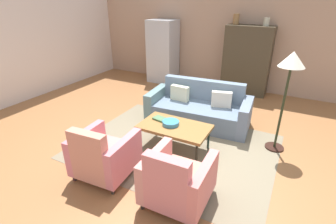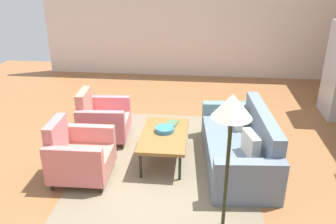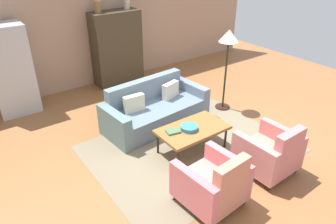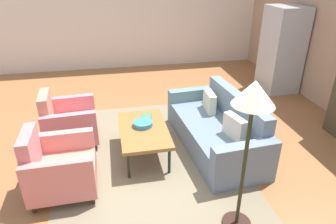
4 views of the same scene
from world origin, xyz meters
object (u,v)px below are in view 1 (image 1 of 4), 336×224
(armchair_left, at_px, (103,156))
(refrigerator, at_px, (163,52))
(coffee_table, at_px, (175,128))
(couch, at_px, (199,109))
(floor_lamp, at_px, (291,69))
(fruit_bowl, at_px, (171,123))
(vase_round, at_px, (266,22))
(book_stack, at_px, (160,119))
(vase_tall, at_px, (236,19))
(armchair_right, at_px, (176,182))
(cabinet, at_px, (247,61))

(armchair_left, height_order, refrigerator, refrigerator)
(coffee_table, bearing_deg, couch, 90.33)
(couch, xyz_separation_m, floor_lamp, (1.59, -0.35, 1.16))
(couch, height_order, refrigerator, refrigerator)
(fruit_bowl, distance_m, vase_round, 3.83)
(couch, xyz_separation_m, book_stack, (-0.34, -1.10, 0.18))
(vase_tall, height_order, vase_round, vase_tall)
(armchair_left, relative_size, armchair_right, 1.00)
(vase_tall, bearing_deg, cabinet, 0.68)
(refrigerator, bearing_deg, book_stack, -62.15)
(couch, height_order, vase_round, vase_round)
(couch, relative_size, armchair_right, 2.46)
(couch, distance_m, cabinet, 2.40)
(couch, height_order, vase_tall, vase_tall)
(coffee_table, height_order, book_stack, book_stack)
(vase_tall, distance_m, floor_lamp, 3.09)
(armchair_left, bearing_deg, fruit_bowl, 62.11)
(cabinet, bearing_deg, fruit_bowl, -98.30)
(book_stack, distance_m, cabinet, 3.49)
(armchair_right, relative_size, cabinet, 0.49)
(couch, height_order, armchair_left, armchair_left)
(coffee_table, height_order, vase_tall, vase_tall)
(coffee_table, distance_m, armchair_right, 1.31)
(book_stack, bearing_deg, vase_round, 71.53)
(vase_round, bearing_deg, couch, -109.07)
(floor_lamp, bearing_deg, vase_tall, 120.64)
(armchair_right, xyz_separation_m, fruit_bowl, (-0.68, 1.17, 0.14))
(couch, xyz_separation_m, armchair_right, (0.61, -2.35, 0.06))
(armchair_right, height_order, book_stack, armchair_right)
(book_stack, height_order, refrigerator, refrigerator)
(couch, distance_m, fruit_bowl, 1.20)
(book_stack, xyz_separation_m, vase_tall, (0.38, 3.37, 1.46))
(couch, xyz_separation_m, refrigerator, (-2.07, 2.17, 0.64))
(coffee_table, height_order, armchair_right, armchair_right)
(couch, bearing_deg, coffee_table, 85.85)
(cabinet, bearing_deg, vase_round, -0.77)
(couch, distance_m, book_stack, 1.16)
(couch, relative_size, vase_tall, 8.16)
(coffee_table, bearing_deg, book_stack, 165.60)
(book_stack, bearing_deg, cabinet, 77.05)
(book_stack, relative_size, vase_tall, 0.96)
(fruit_bowl, distance_m, floor_lamp, 2.09)
(book_stack, bearing_deg, coffee_table, -14.40)
(vase_tall, distance_m, vase_round, 0.75)
(armchair_right, bearing_deg, vase_tall, 95.83)
(couch, distance_m, vase_tall, 2.81)
(vase_tall, relative_size, vase_round, 1.36)
(armchair_left, bearing_deg, refrigerator, 104.22)
(coffee_table, bearing_deg, armchair_right, -62.72)
(armchair_left, distance_m, vase_tall, 4.93)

